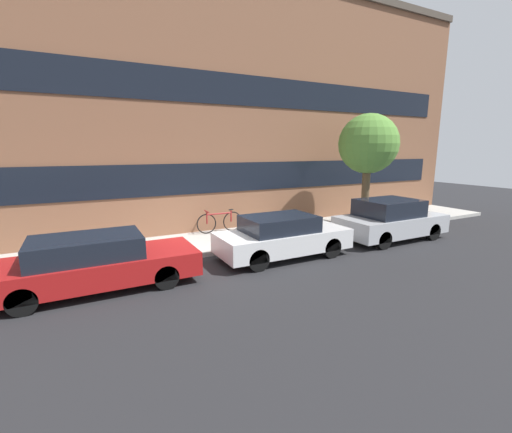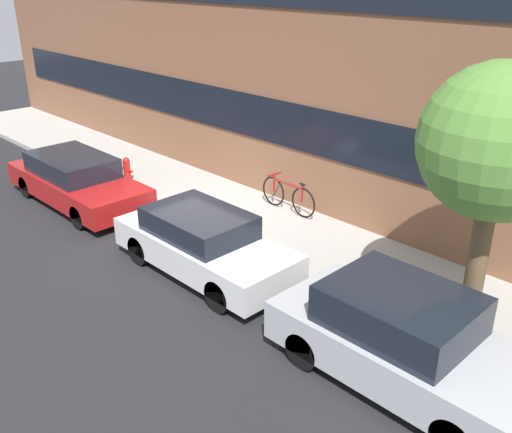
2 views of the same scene
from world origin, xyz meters
name	(u,v)px [view 2 (image 2 of 2)]	position (x,y,z in m)	size (l,w,h in m)	color
ground_plane	(186,227)	(0.00, 0.00, 0.00)	(56.00, 56.00, 0.00)	#232326
sidewalk_strip	(227,209)	(0.00, 1.32, 0.07)	(28.00, 2.63, 0.15)	#B2AFA8
rowhouse_facade	(279,2)	(0.00, 3.08, 4.85)	(28.00, 1.02, 9.68)	brown
parked_car_red	(76,180)	(-3.10, -1.05, 0.63)	(4.50, 1.70, 1.26)	#AD1919
parked_car_white	(204,243)	(1.96, -1.05, 0.64)	(3.99, 1.62, 1.28)	silver
parked_car_silver	(404,339)	(6.48, -1.05, 0.71)	(3.96, 1.81, 1.44)	#B2B5BA
fire_hydrant	(127,170)	(-3.22, 0.51, 0.50)	(0.49, 0.27, 0.71)	red
bicycle	(288,195)	(1.25, 2.18, 0.56)	(1.75, 0.44, 0.84)	black
street_tree	(498,145)	(6.73, 0.46, 3.35)	(2.27, 2.27, 4.37)	brown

